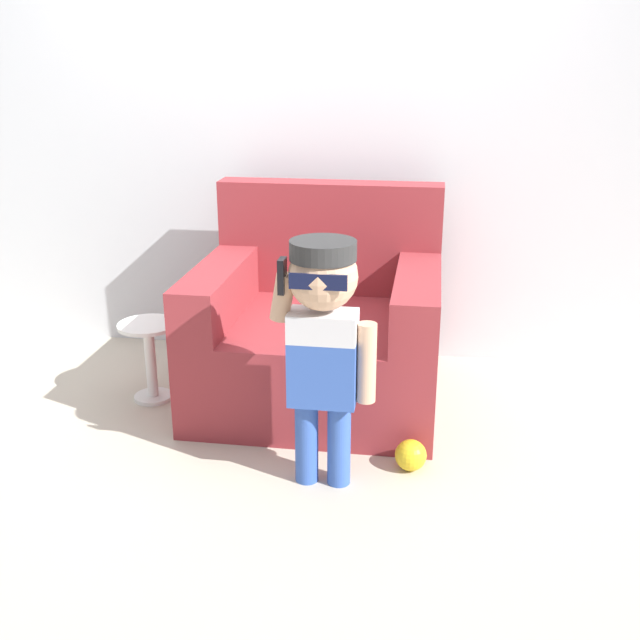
{
  "coord_description": "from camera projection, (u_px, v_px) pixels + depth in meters",
  "views": [
    {
      "loc": [
        0.75,
        -3.22,
        1.63
      ],
      "look_at": [
        0.3,
        -0.25,
        0.56
      ],
      "focal_mm": 42.0,
      "sensor_mm": 36.0,
      "label": 1
    }
  ],
  "objects": [
    {
      "name": "person_child",
      "position": [
        324.0,
        327.0,
        2.8
      ],
      "size": [
        0.41,
        0.3,
        0.99
      ],
      "color": "#3356AD",
      "rests_on": "ground_plane"
    },
    {
      "name": "wall_back",
      "position": [
        295.0,
        119.0,
        3.97
      ],
      "size": [
        10.0,
        0.05,
        2.6
      ],
      "color": "silver",
      "rests_on": "ground_plane"
    },
    {
      "name": "side_table",
      "position": [
        150.0,
        353.0,
        3.66
      ],
      "size": [
        0.29,
        0.29,
        0.4
      ],
      "color": "white",
      "rests_on": "ground_plane"
    },
    {
      "name": "ground_plane",
      "position": [
        268.0,
        407.0,
        3.65
      ],
      "size": [
        10.0,
        10.0,
        0.0
      ],
      "primitive_type": "plane",
      "color": "#BCB29E"
    },
    {
      "name": "toy_ball",
      "position": [
        411.0,
        455.0,
        3.08
      ],
      "size": [
        0.13,
        0.13,
        0.13
      ],
      "color": "yellow",
      "rests_on": "ground_plane"
    },
    {
      "name": "armchair",
      "position": [
        320.0,
        331.0,
        3.67
      ],
      "size": [
        1.15,
        1.02,
        1.01
      ],
      "color": "maroon",
      "rests_on": "ground_plane"
    }
  ]
}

